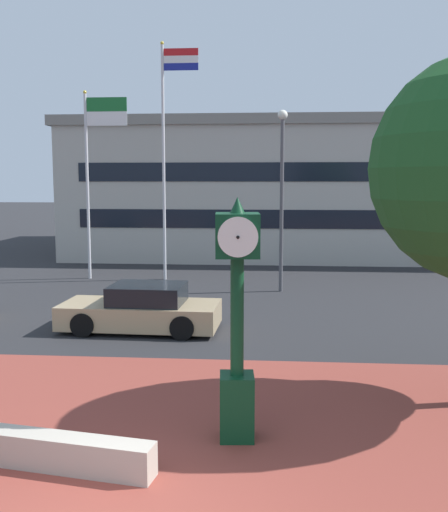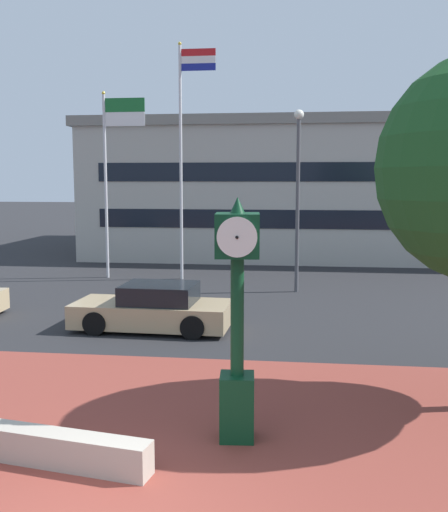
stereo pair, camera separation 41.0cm
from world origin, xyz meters
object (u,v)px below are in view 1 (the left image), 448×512
at_px(car_street_mid, 142,310).
at_px(civic_building, 309,188).
at_px(flagpole_secondary, 167,145).
at_px(street_clock, 237,318).
at_px(street_lamp_post, 282,182).
at_px(flagpole_primary, 93,165).

xyz_separation_m(car_street_mid, civic_building, (5.73, 20.40, 3.05)).
distance_m(car_street_mid, flagpole_secondary, 9.81).
distance_m(street_clock, flagpole_secondary, 16.07).
xyz_separation_m(street_clock, street_lamp_post, (0.87, 12.92, 2.06)).
relative_size(street_clock, flagpole_secondary, 0.40).
xyz_separation_m(street_clock, car_street_mid, (-3.01, 6.78, -1.41)).
bearing_deg(civic_building, flagpole_primary, -128.60).
relative_size(street_clock, car_street_mid, 0.89).
bearing_deg(civic_building, street_lamp_post, -97.35).
bearing_deg(civic_building, flagpole_secondary, -118.45).
height_order(car_street_mid, flagpole_primary, flagpole_primary).
relative_size(car_street_mid, civic_building, 0.17).
bearing_deg(flagpole_primary, car_street_mid, -65.67).
distance_m(flagpole_secondary, street_lamp_post, 5.38).
bearing_deg(street_lamp_post, street_clock, -93.87).
xyz_separation_m(car_street_mid, flagpole_secondary, (-0.75, 8.45, 4.93)).
bearing_deg(street_clock, civic_building, 79.63).
bearing_deg(street_clock, flagpole_secondary, 99.23).
bearing_deg(street_clock, street_lamp_post, 81.47).
xyz_separation_m(car_street_mid, flagpole_primary, (-3.82, 8.45, 4.17)).
bearing_deg(car_street_mid, flagpole_primary, 26.46).
distance_m(flagpole_primary, civic_building, 15.34).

